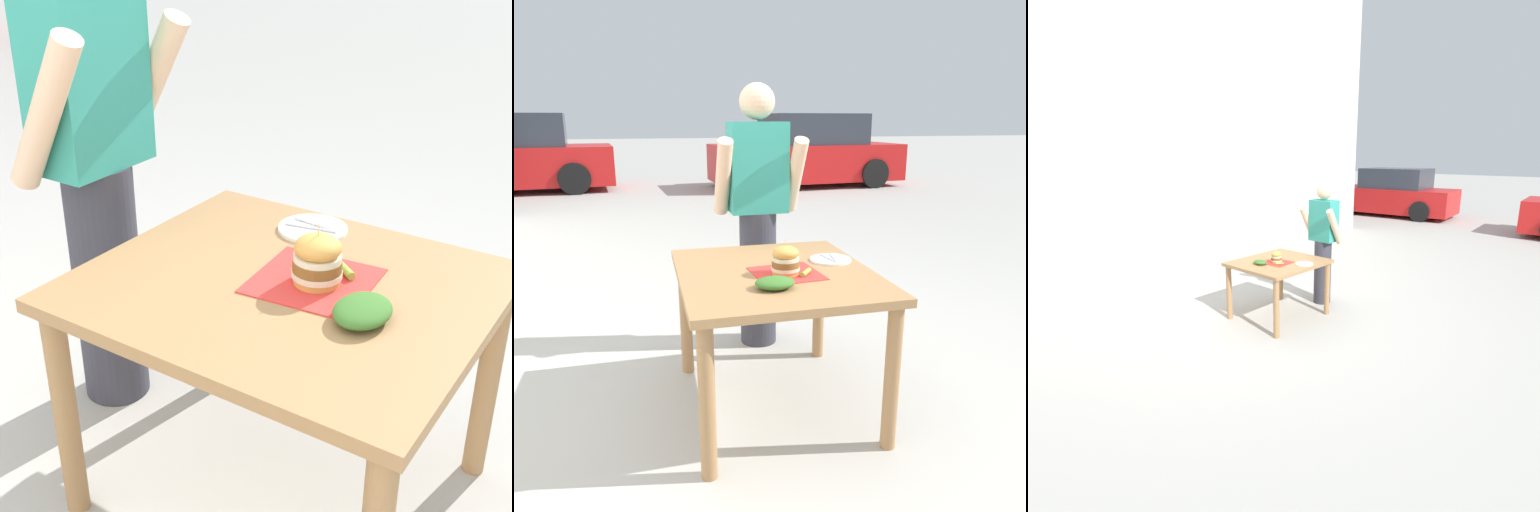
{
  "view_description": "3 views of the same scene",
  "coord_description": "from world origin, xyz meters",
  "views": [
    {
      "loc": [
        -1.48,
        -0.87,
        1.67
      ],
      "look_at": [
        0.0,
        0.1,
        0.8
      ],
      "focal_mm": 50.0,
      "sensor_mm": 36.0,
      "label": 1
    },
    {
      "loc": [
        -0.61,
        -2.29,
        1.47
      ],
      "look_at": [
        0.0,
        0.1,
        0.8
      ],
      "focal_mm": 35.0,
      "sensor_mm": 36.0,
      "label": 2
    },
    {
      "loc": [
        3.35,
        -3.55,
        2.06
      ],
      "look_at": [
        0.0,
        0.1,
        0.8
      ],
      "focal_mm": 28.0,
      "sensor_mm": 36.0,
      "label": 3
    }
  ],
  "objects": [
    {
      "name": "serving_paper",
      "position": [
        0.04,
        -0.06,
        0.75
      ],
      "size": [
        0.34,
        0.34,
        0.0
      ],
      "primitive_type": "cube",
      "rotation": [
        0.0,
        0.0,
        0.09
      ],
      "color": "red",
      "rests_on": "patio_table"
    },
    {
      "name": "pickle_spear",
      "position": [
        0.12,
        -0.11,
        0.76
      ],
      "size": [
        0.08,
        0.09,
        0.02
      ],
      "primitive_type": "cylinder",
      "rotation": [
        0.0,
        1.57,
        0.91
      ],
      "color": "#8EA83D",
      "rests_on": "serving_paper"
    },
    {
      "name": "patio_table",
      "position": [
        0.0,
        0.0,
        0.63
      ],
      "size": [
        0.95,
        1.08,
        0.75
      ],
      "color": "#9E7247",
      "rests_on": "ground"
    },
    {
      "name": "building_wall",
      "position": [
        -2.94,
        1.05,
        3.31
      ],
      "size": [
        0.3,
        10.0,
        6.61
      ],
      "primitive_type": "cube",
      "color": "beige",
      "rests_on": "ground"
    },
    {
      "name": "ground_plane",
      "position": [
        0.0,
        0.0,
        0.0
      ],
      "size": [
        80.0,
        80.0,
        0.0
      ],
      "primitive_type": "plane",
      "color": "#ADAAA3"
    },
    {
      "name": "diner_across_table",
      "position": [
        0.1,
        0.79,
        0.88
      ],
      "size": [
        0.55,
        0.35,
        1.69
      ],
      "color": "#33333D",
      "rests_on": "ground"
    },
    {
      "name": "side_salad",
      "position": [
        -0.07,
        -0.26,
        0.77
      ],
      "size": [
        0.18,
        0.14,
        0.05
      ],
      "primitive_type": "ellipsoid",
      "color": "#386B28",
      "rests_on": "patio_table"
    },
    {
      "name": "parked_car_near_curb",
      "position": [
        -3.26,
        9.19,
        0.72
      ],
      "size": [
        4.35,
        2.15,
        1.6
      ],
      "color": "red",
      "rests_on": "ground"
    },
    {
      "name": "sandwich",
      "position": [
        0.03,
        -0.08,
        0.82
      ],
      "size": [
        0.14,
        0.14,
        0.18
      ],
      "color": "gold",
      "rests_on": "serving_paper"
    },
    {
      "name": "side_plate_with_forks",
      "position": [
        0.33,
        0.11,
        0.75
      ],
      "size": [
        0.22,
        0.22,
        0.02
      ],
      "color": "white",
      "rests_on": "patio_table"
    }
  ]
}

